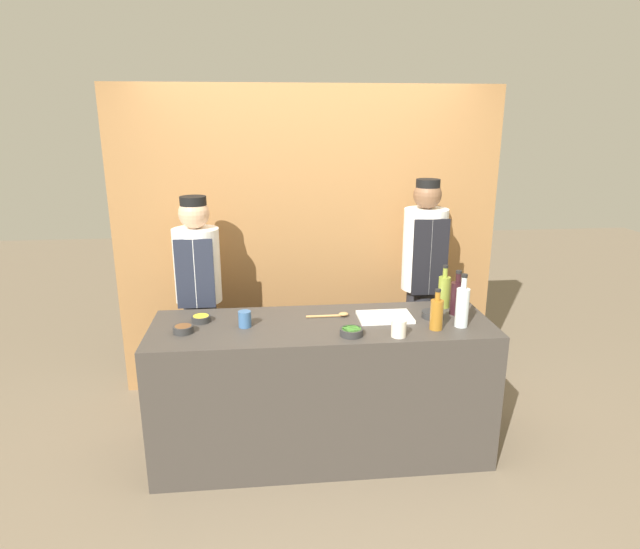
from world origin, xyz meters
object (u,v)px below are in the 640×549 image
sauce_bowl_brown (183,329)px  bottle_amber (437,314)px  sauce_bowl_yellow (201,318)px  cup_cream (399,328)px  cup_blue (245,319)px  chef_right (423,283)px  sauce_bowl_red (432,314)px  bottle_oil (444,291)px  sauce_bowl_green (351,331)px  bottle_clear (462,306)px  bottle_wine (457,297)px  chef_left (199,298)px  wooden_spoon (334,315)px  cutting_board (385,317)px

sauce_bowl_brown → bottle_amber: bottle_amber is taller
sauce_bowl_yellow → cup_cream: size_ratio=1.17×
cup_blue → chef_right: 1.46m
sauce_bowl_red → bottle_oil: 0.25m
sauce_bowl_red → cup_blue: 1.20m
sauce_bowl_brown → bottle_oil: bearing=9.4°
bottle_amber → chef_right: 0.82m
sauce_bowl_green → bottle_clear: bearing=6.0°
bottle_wine → bottle_amber: bottle_wine is taller
sauce_bowl_yellow → cup_blue: (0.28, -0.11, 0.03)m
sauce_bowl_brown → bottle_clear: bottle_clear is taller
sauce_bowl_green → bottle_oil: 0.82m
bottle_oil → bottle_amber: (-0.17, -0.38, -0.02)m
sauce_bowl_brown → bottle_wine: 1.75m
sauce_bowl_yellow → bottle_clear: (1.61, -0.24, 0.11)m
bottle_oil → bottle_wine: (0.04, -0.13, -0.00)m
cup_cream → chef_left: size_ratio=0.06×
bottle_wine → cup_cream: (-0.47, -0.33, -0.06)m
sauce_bowl_red → cup_cream: cup_cream is taller
sauce_bowl_red → wooden_spoon: bearing=173.3°
cutting_board → sauce_bowl_green: bearing=-135.7°
sauce_bowl_red → cup_blue: cup_blue is taller
bottle_oil → sauce_bowl_red: bearing=-125.8°
cup_blue → wooden_spoon: cup_blue is taller
wooden_spoon → chef_right: 0.91m
bottle_oil → chef_right: size_ratio=0.17×
sauce_bowl_brown → bottle_amber: bearing=-3.8°
cutting_board → chef_right: chef_right is taller
sauce_bowl_green → sauce_bowl_red: bearing=22.9°
bottle_amber → cup_cream: (-0.25, -0.09, -0.05)m
sauce_bowl_brown → cutting_board: size_ratio=0.35×
sauce_bowl_yellow → chef_left: (-0.07, 0.53, -0.04)m
bottle_wine → chef_left: chef_left is taller
bottle_oil → bottle_wine: size_ratio=1.00×
sauce_bowl_brown → chef_right: bearing=22.7°
sauce_bowl_green → chef_left: chef_left is taller
cup_blue → sauce_bowl_green: bearing=-17.7°
bottle_amber → chef_left: chef_left is taller
bottle_clear → cup_blue: bearing=174.5°
chef_right → wooden_spoon: bearing=-144.4°
bottle_wine → bottle_clear: bearing=-101.9°
bottle_clear → cup_blue: size_ratio=3.35×
sauce_bowl_yellow → bottle_amber: bottle_amber is taller
sauce_bowl_red → bottle_clear: (0.13, -0.17, 0.11)m
bottle_amber → cup_blue: (-1.16, 0.16, -0.05)m
bottle_amber → cup_cream: bottle_amber is taller
cup_cream → sauce_bowl_yellow: bearing=163.1°
bottle_amber → bottle_wine: bearing=48.9°
sauce_bowl_yellow → chef_left: chef_left is taller
cup_blue → sauce_bowl_brown: bearing=-170.8°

